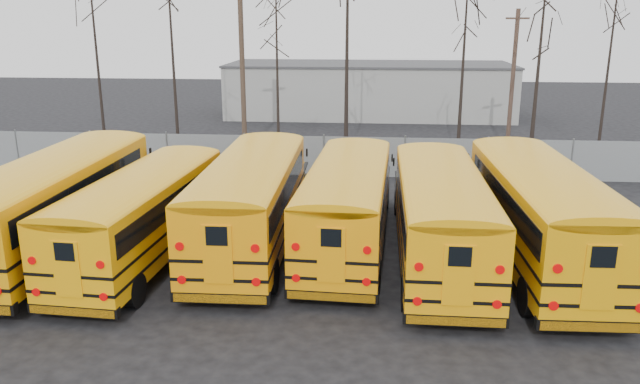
# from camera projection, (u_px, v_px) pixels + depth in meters

# --- Properties ---
(ground) EXTENTS (120.00, 120.00, 0.00)m
(ground) POSITION_uv_depth(u_px,v_px,m) (294.00, 268.00, 19.83)
(ground) COLOR black
(ground) RESTS_ON ground
(fence) EXTENTS (40.00, 0.04, 2.00)m
(fence) POSITION_uv_depth(u_px,v_px,m) (324.00, 156.00, 31.06)
(fence) COLOR gray
(fence) RESTS_ON ground
(distant_building) EXTENTS (22.00, 8.00, 4.00)m
(distant_building) POSITION_uv_depth(u_px,v_px,m) (369.00, 90.00, 49.79)
(distant_building) COLOR #9F9F9B
(distant_building) RESTS_ON ground
(bus_a) EXTENTS (2.79, 12.08, 3.38)m
(bus_a) POSITION_uv_depth(u_px,v_px,m) (57.00, 196.00, 20.73)
(bus_a) COLOR black
(bus_a) RESTS_ON ground
(bus_b) EXTENTS (3.15, 10.86, 3.00)m
(bus_b) POSITION_uv_depth(u_px,v_px,m) (145.00, 208.00, 20.14)
(bus_b) COLOR black
(bus_b) RESTS_ON ground
(bus_c) EXTENTS (2.84, 11.67, 3.25)m
(bus_c) POSITION_uv_depth(u_px,v_px,m) (252.00, 194.00, 21.17)
(bus_c) COLOR black
(bus_c) RESTS_ON ground
(bus_d) EXTENTS (3.06, 11.16, 3.09)m
(bus_d) POSITION_uv_depth(u_px,v_px,m) (348.00, 198.00, 21.08)
(bus_d) COLOR black
(bus_d) RESTS_ON ground
(bus_e) EXTENTS (2.66, 11.27, 3.15)m
(bus_e) POSITION_uv_depth(u_px,v_px,m) (440.00, 208.00, 19.82)
(bus_e) COLOR black
(bus_e) RESTS_ON ground
(bus_f) EXTENTS (3.04, 11.95, 3.32)m
(bus_f) POSITION_uv_depth(u_px,v_px,m) (539.00, 205.00, 19.75)
(bus_f) COLOR black
(bus_f) RESTS_ON ground
(utility_pole_left) EXTENTS (1.73, 0.37, 9.73)m
(utility_pole_left) POSITION_uv_depth(u_px,v_px,m) (242.00, 63.00, 37.31)
(utility_pole_left) COLOR #463427
(utility_pole_left) RESTS_ON ground
(utility_pole_right) EXTENTS (1.42, 0.49, 8.14)m
(utility_pole_right) POSITION_uv_depth(u_px,v_px,m) (513.00, 78.00, 36.73)
(utility_pole_right) COLOR #493429
(utility_pole_right) RESTS_ON ground
(tree_1) EXTENTS (0.26, 0.26, 12.79)m
(tree_1) POSITION_uv_depth(u_px,v_px,m) (95.00, 40.00, 35.86)
(tree_1) COLOR black
(tree_1) RESTS_ON ground
(tree_2) EXTENTS (0.26, 0.26, 12.04)m
(tree_2) POSITION_uv_depth(u_px,v_px,m) (172.00, 46.00, 36.06)
(tree_2) COLOR black
(tree_2) RESTS_ON ground
(tree_3) EXTENTS (0.26, 0.26, 10.22)m
(tree_3) POSITION_uv_depth(u_px,v_px,m) (277.00, 68.00, 32.70)
(tree_3) COLOR black
(tree_3) RESTS_ON ground
(tree_4) EXTENTS (0.26, 0.26, 12.74)m
(tree_4) POSITION_uv_depth(u_px,v_px,m) (347.00, 42.00, 33.98)
(tree_4) COLOR black
(tree_4) RESTS_ON ground
(tree_5) EXTENTS (0.26, 0.26, 9.95)m
(tree_5) POSITION_uv_depth(u_px,v_px,m) (463.00, 68.00, 33.87)
(tree_5) COLOR black
(tree_5) RESTS_ON ground
(tree_6) EXTENTS (0.26, 0.26, 9.30)m
(tree_6) POSITION_uv_depth(u_px,v_px,m) (537.00, 77.00, 32.62)
(tree_6) COLOR black
(tree_6) RESTS_ON ground
(tree_7) EXTENTS (0.26, 0.26, 10.58)m
(tree_7) POSITION_uv_depth(u_px,v_px,m) (609.00, 64.00, 32.97)
(tree_7) COLOR black
(tree_7) RESTS_ON ground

